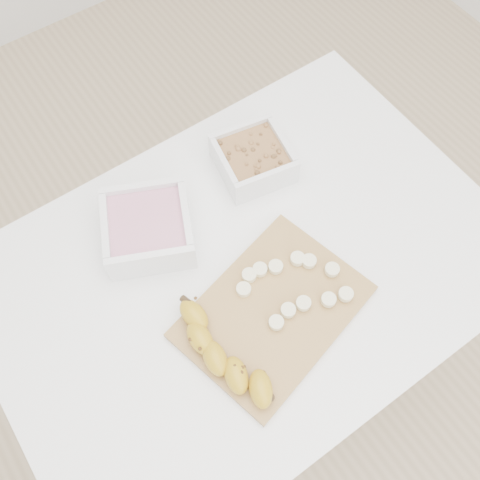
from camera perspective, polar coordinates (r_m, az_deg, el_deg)
ground at (r=1.75m, az=0.58°, el=-12.94°), size 3.50×3.50×0.00m
table at (r=1.12m, az=0.88°, el=-4.75°), size 1.00×0.70×0.75m
bowl_yogurt at (r=1.04m, az=-9.77°, el=1.27°), size 0.22×0.22×0.08m
bowl_granola at (r=1.12m, az=1.43°, el=8.67°), size 0.17×0.17×0.07m
cutting_board at (r=0.99m, az=3.54°, el=-7.62°), size 0.38×0.31×0.01m
banana at (r=0.94m, az=-1.62°, el=-12.26°), size 0.08×0.23×0.04m
banana_slices at (r=1.00m, az=5.60°, el=-4.77°), size 0.19×0.16×0.02m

